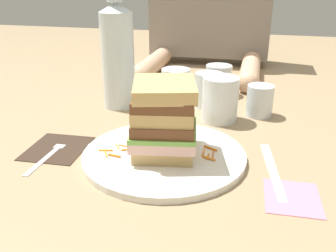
# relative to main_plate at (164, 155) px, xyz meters

# --- Properties ---
(ground_plane) EXTENTS (3.00, 3.00, 0.00)m
(ground_plane) POSITION_rel_main_plate_xyz_m (-0.01, 0.01, -0.01)
(ground_plane) COLOR #9E8460
(main_plate) EXTENTS (0.30, 0.30, 0.01)m
(main_plate) POSITION_rel_main_plate_xyz_m (0.00, 0.00, 0.00)
(main_plate) COLOR white
(main_plate) RESTS_ON ground_plane
(sandwich) EXTENTS (0.13, 0.14, 0.14)m
(sandwich) POSITION_rel_main_plate_xyz_m (0.00, -0.00, 0.07)
(sandwich) COLOR tan
(sandwich) RESTS_ON main_plate
(carrot_shred_0) EXTENTS (0.02, 0.00, 0.00)m
(carrot_shred_0) POSITION_rel_main_plate_xyz_m (-0.08, 0.01, 0.01)
(carrot_shred_0) COLOR orange
(carrot_shred_0) RESTS_ON main_plate
(carrot_shred_1) EXTENTS (0.02, 0.02, 0.00)m
(carrot_shred_1) POSITION_rel_main_plate_xyz_m (-0.09, 0.00, 0.01)
(carrot_shred_1) COLOR orange
(carrot_shred_1) RESTS_ON main_plate
(carrot_shred_2) EXTENTS (0.02, 0.03, 0.00)m
(carrot_shred_2) POSITION_rel_main_plate_xyz_m (-0.10, -0.03, 0.01)
(carrot_shred_2) COLOR orange
(carrot_shred_2) RESTS_ON main_plate
(carrot_shred_3) EXTENTS (0.03, 0.01, 0.00)m
(carrot_shred_3) POSITION_rel_main_plate_xyz_m (-0.11, -0.02, 0.01)
(carrot_shred_3) COLOR orange
(carrot_shred_3) RESTS_ON main_plate
(carrot_shred_4) EXTENTS (0.02, 0.01, 0.00)m
(carrot_shred_4) POSITION_rel_main_plate_xyz_m (-0.08, -0.04, 0.01)
(carrot_shred_4) COLOR orange
(carrot_shred_4) RESTS_ON main_plate
(carrot_shred_5) EXTENTS (0.03, 0.02, 0.00)m
(carrot_shred_5) POSITION_rel_main_plate_xyz_m (-0.06, -0.01, 0.01)
(carrot_shred_5) COLOR orange
(carrot_shred_5) RESTS_ON main_plate
(carrot_shred_6) EXTENTS (0.00, 0.03, 0.00)m
(carrot_shred_6) POSITION_rel_main_plate_xyz_m (0.07, 0.02, 0.01)
(carrot_shred_6) COLOR orange
(carrot_shred_6) RESTS_ON main_plate
(carrot_shred_7) EXTENTS (0.00, 0.02, 0.00)m
(carrot_shred_7) POSITION_rel_main_plate_xyz_m (0.08, -0.00, 0.01)
(carrot_shred_7) COLOR orange
(carrot_shred_7) RESTS_ON main_plate
(carrot_shred_8) EXTENTS (0.03, 0.02, 0.00)m
(carrot_shred_8) POSITION_rel_main_plate_xyz_m (0.08, 0.03, 0.01)
(carrot_shred_8) COLOR orange
(carrot_shred_8) RESTS_ON main_plate
(carrot_shred_9) EXTENTS (0.02, 0.01, 0.00)m
(carrot_shred_9) POSITION_rel_main_plate_xyz_m (0.08, -0.01, 0.01)
(carrot_shred_9) COLOR orange
(carrot_shred_9) RESTS_ON main_plate
(carrot_shred_10) EXTENTS (0.00, 0.03, 0.00)m
(carrot_shred_10) POSITION_rel_main_plate_xyz_m (0.09, 0.01, 0.01)
(carrot_shred_10) COLOR orange
(carrot_shred_10) RESTS_ON main_plate
(napkin_dark) EXTENTS (0.11, 0.13, 0.00)m
(napkin_dark) POSITION_rel_main_plate_xyz_m (-0.21, -0.01, -0.00)
(napkin_dark) COLOR #38281E
(napkin_dark) RESTS_ON ground_plane
(fork) EXTENTS (0.02, 0.17, 0.00)m
(fork) POSITION_rel_main_plate_xyz_m (-0.21, -0.03, -0.00)
(fork) COLOR silver
(fork) RESTS_ON napkin_dark
(knife) EXTENTS (0.04, 0.20, 0.00)m
(knife) POSITION_rel_main_plate_xyz_m (0.19, -0.00, -0.00)
(knife) COLOR silver
(knife) RESTS_ON ground_plane
(juice_glass) EXTENTS (0.08, 0.08, 0.10)m
(juice_glass) POSITION_rel_main_plate_xyz_m (0.08, 0.21, 0.04)
(juice_glass) COLOR white
(juice_glass) RESTS_ON ground_plane
(water_bottle) EXTENTS (0.08, 0.08, 0.29)m
(water_bottle) POSITION_rel_main_plate_xyz_m (-0.18, 0.25, 0.13)
(water_bottle) COLOR silver
(water_bottle) RESTS_ON ground_plane
(empty_tumbler_0) EXTENTS (0.08, 0.08, 0.08)m
(empty_tumbler_0) POSITION_rel_main_plate_xyz_m (-0.06, 0.36, 0.03)
(empty_tumbler_0) COLOR silver
(empty_tumbler_0) RESTS_ON ground_plane
(empty_tumbler_1) EXTENTS (0.07, 0.07, 0.09)m
(empty_tumbler_1) POSITION_rel_main_plate_xyz_m (0.04, 0.30, 0.04)
(empty_tumbler_1) COLOR silver
(empty_tumbler_1) RESTS_ON ground_plane
(empty_tumbler_2) EXTENTS (0.07, 0.07, 0.08)m
(empty_tumbler_2) POSITION_rel_main_plate_xyz_m (0.05, 0.40, 0.04)
(empty_tumbler_2) COLOR silver
(empty_tumbler_2) RESTS_ON ground_plane
(empty_tumbler_3) EXTENTS (0.06, 0.06, 0.07)m
(empty_tumbler_3) POSITION_rel_main_plate_xyz_m (0.16, 0.27, 0.03)
(empty_tumbler_3) COLOR silver
(empty_tumbler_3) RESTS_ON ground_plane
(napkin_pink) EXTENTS (0.09, 0.10, 0.00)m
(napkin_pink) POSITION_rel_main_plate_xyz_m (0.22, -0.08, -0.00)
(napkin_pink) COLOR pink
(napkin_pink) RESTS_ON ground_plane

